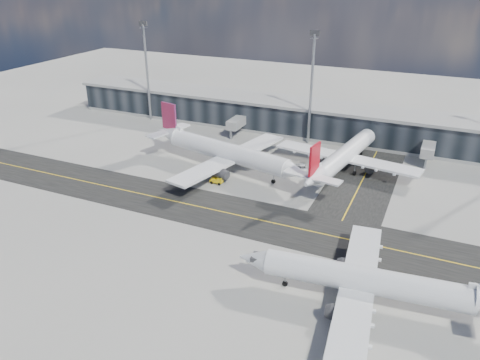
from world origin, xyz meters
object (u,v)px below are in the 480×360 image
at_px(airliner_redtail, 344,156).
at_px(baggage_tug, 218,180).
at_px(airliner_near, 370,281).
at_px(service_van, 302,168).
at_px(airliner_af, 225,152).

xyz_separation_m(airliner_redtail, baggage_tug, (-23.26, -17.55, -3.04)).
height_order(airliner_near, service_van, airliner_near).
relative_size(airliner_af, baggage_tug, 15.35).
relative_size(airliner_af, airliner_near, 1.13).
relative_size(airliner_near, baggage_tug, 13.58).
xyz_separation_m(airliner_af, baggage_tug, (2.19, -8.22, -3.34)).
bearing_deg(airliner_redtail, service_van, -148.83).
bearing_deg(airliner_near, airliner_af, 42.68).
height_order(airliner_redtail, service_van, airliner_redtail).
bearing_deg(service_van, airliner_af, 174.45).
distance_m(airliner_near, service_van, 46.27).
bearing_deg(airliner_near, service_van, 22.89).
xyz_separation_m(airliner_near, baggage_tug, (-36.85, 26.46, -2.82)).
bearing_deg(airliner_near, baggage_tug, 48.62).
height_order(airliner_redtail, airliner_near, airliner_redtail).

